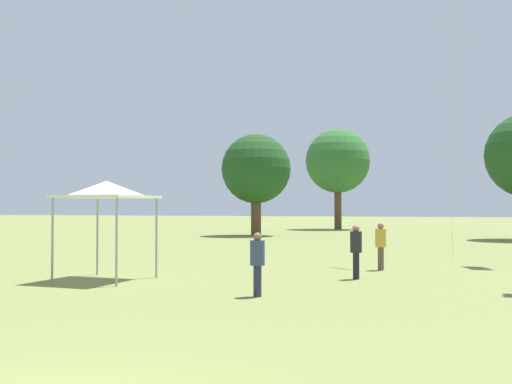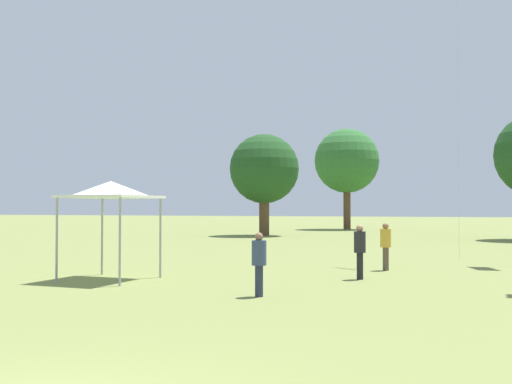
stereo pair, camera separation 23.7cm
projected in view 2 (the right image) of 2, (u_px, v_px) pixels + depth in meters
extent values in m
cylinder|color=black|center=(360.00, 266.00, 18.42)|extent=(0.20, 0.20, 0.82)
cylinder|color=#232328|center=(360.00, 242.00, 18.44)|extent=(0.36, 0.36, 0.65)
sphere|color=#A37556|center=(360.00, 228.00, 18.45)|extent=(0.22, 0.22, 0.22)
cylinder|color=#282D42|center=(259.00, 281.00, 14.84)|extent=(0.21, 0.21, 0.78)
cylinder|color=#334260|center=(259.00, 253.00, 14.85)|extent=(0.38, 0.38, 0.62)
sphere|color=brown|center=(259.00, 237.00, 14.86)|extent=(0.21, 0.21, 0.21)
cylinder|color=brown|center=(386.00, 259.00, 21.08)|extent=(0.24, 0.24, 0.82)
cylinder|color=gold|center=(386.00, 238.00, 21.10)|extent=(0.44, 0.44, 0.65)
sphere|color=brown|center=(386.00, 226.00, 21.11)|extent=(0.22, 0.22, 0.22)
cube|color=white|center=(111.00, 197.00, 18.38)|extent=(2.52, 2.52, 0.08)
cone|color=white|center=(111.00, 188.00, 18.39)|extent=(2.40, 2.40, 0.44)
cylinder|color=#99999E|center=(102.00, 237.00, 19.78)|extent=(0.07, 0.07, 2.51)
cylinder|color=#99999E|center=(160.00, 238.00, 18.96)|extent=(0.07, 0.07, 2.51)
cylinder|color=#99999E|center=(57.00, 240.00, 17.72)|extent=(0.07, 0.07, 2.51)
cylinder|color=#99999E|center=(120.00, 242.00, 16.91)|extent=(0.07, 0.07, 2.51)
cylinder|color=#BCB7A8|center=(457.00, 40.00, 25.37)|extent=(0.01, 0.01, 18.65)
cylinder|color=brown|center=(264.00, 212.00, 47.58)|extent=(0.81, 0.81, 3.81)
sphere|color=#1E471E|center=(264.00, 169.00, 47.67)|extent=(5.54, 5.54, 5.54)
cylinder|color=brown|center=(347.00, 204.00, 61.56)|extent=(0.73, 0.73, 5.26)
sphere|color=#2D662D|center=(347.00, 161.00, 61.68)|extent=(6.64, 6.64, 6.64)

